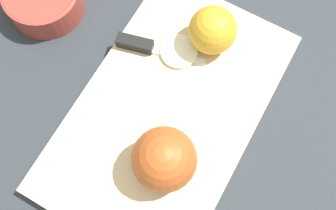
% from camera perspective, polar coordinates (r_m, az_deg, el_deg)
% --- Properties ---
extents(ground_plane, '(4.00, 4.00, 0.00)m').
position_cam_1_polar(ground_plane, '(0.61, -0.00, -1.25)').
color(ground_plane, '#282D33').
extents(cutting_board, '(0.44, 0.29, 0.02)m').
position_cam_1_polar(cutting_board, '(0.60, -0.00, -0.94)').
color(cutting_board, '#D1B789').
rests_on(cutting_board, ground_plane).
extents(apple_half_left, '(0.09, 0.09, 0.09)m').
position_cam_1_polar(apple_half_left, '(0.53, -0.53, -7.91)').
color(apple_half_left, '#AD4C1E').
rests_on(apple_half_left, cutting_board).
extents(apple_half_right, '(0.07, 0.07, 0.07)m').
position_cam_1_polar(apple_half_right, '(0.60, 6.46, 10.73)').
color(apple_half_right, gold).
rests_on(apple_half_right, cutting_board).
extents(knife, '(0.06, 0.14, 0.02)m').
position_cam_1_polar(knife, '(0.62, -4.03, 8.68)').
color(knife, silver).
rests_on(knife, cutting_board).
extents(apple_slice, '(0.06, 0.06, 0.01)m').
position_cam_1_polar(apple_slice, '(0.62, 1.60, 7.77)').
color(apple_slice, beige).
rests_on(apple_slice, cutting_board).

